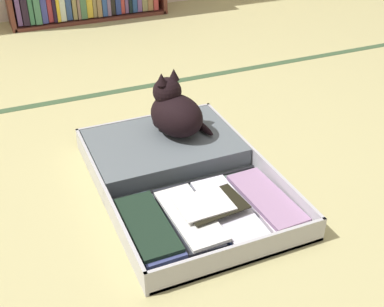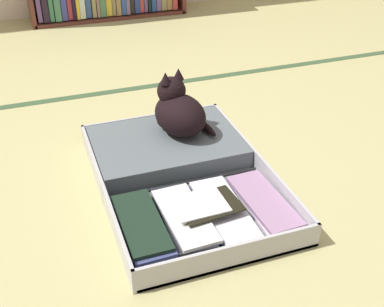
% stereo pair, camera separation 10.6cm
% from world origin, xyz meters
% --- Properties ---
extents(ground_plane, '(10.00, 10.00, 0.00)m').
position_xyz_m(ground_plane, '(0.00, 0.00, 0.00)').
color(ground_plane, tan).
extents(tatami_border, '(4.80, 0.05, 0.00)m').
position_xyz_m(tatami_border, '(0.00, 0.90, 0.00)').
color(tatami_border, '#375032').
rests_on(tatami_border, ground_plane).
extents(open_suitcase, '(0.64, 0.93, 0.09)m').
position_xyz_m(open_suitcase, '(0.03, 0.01, 0.04)').
color(open_suitcase, '#B0AFB3').
rests_on(open_suitcase, ground_plane).
extents(black_cat, '(0.27, 0.30, 0.27)m').
position_xyz_m(black_cat, '(0.11, 0.22, 0.19)').
color(black_cat, black).
rests_on(black_cat, open_suitcase).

